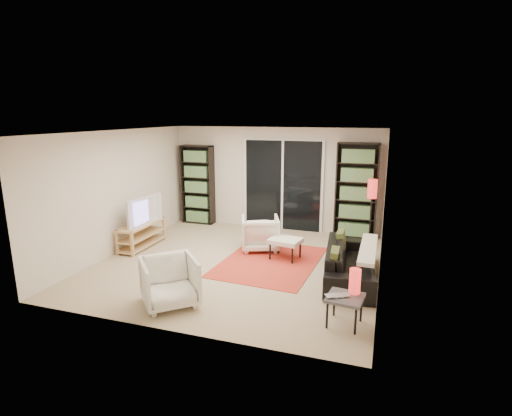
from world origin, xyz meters
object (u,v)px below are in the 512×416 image
object	(u,v)px
tv_stand	(142,234)
ottoman	(285,241)
armchair_back	(260,233)
bookshelf_right	(356,191)
sofa	(350,262)
side_table	(345,300)
bookshelf_left	(198,185)
armchair_front	(170,282)
floor_lamp	(372,196)

from	to	relation	value
tv_stand	ottoman	bearing A→B (deg)	4.37
armchair_back	ottoman	world-z (taller)	armchair_back
tv_stand	armchair_back	world-z (taller)	armchair_back
bookshelf_right	tv_stand	distance (m)	4.69
sofa	side_table	distance (m)	1.55
tv_stand	side_table	size ratio (longest dim) A/B	2.46
bookshelf_right	armchair_back	distance (m)	2.39
bookshelf_left	sofa	xyz separation A→B (m)	(3.99, -2.43, -0.68)
bookshelf_left	side_table	xyz separation A→B (m)	(4.06, -3.98, -0.62)
tv_stand	bookshelf_left	bearing A→B (deg)	82.42
bookshelf_right	tv_stand	xyz separation A→B (m)	(-4.13, -2.08, -0.79)
ottoman	bookshelf_right	bearing A→B (deg)	58.68
armchair_front	ottoman	distance (m)	2.59
tv_stand	floor_lamp	size ratio (longest dim) A/B	0.88
bookshelf_left	tv_stand	distance (m)	2.22
bookshelf_left	floor_lamp	xyz separation A→B (m)	(4.20, -0.60, 0.11)
bookshelf_right	side_table	bearing A→B (deg)	-87.01
bookshelf_right	armchair_front	bearing A→B (deg)	-118.24
sofa	side_table	size ratio (longest dim) A/B	3.95
bookshelf_left	tv_stand	size ratio (longest dim) A/B	1.57
armchair_back	bookshelf_right	bearing A→B (deg)	-160.10
bookshelf_left	side_table	world-z (taller)	bookshelf_left
tv_stand	bookshelf_right	bearing A→B (deg)	26.74
bookshelf_right	armchair_front	size ratio (longest dim) A/B	2.73
ottoman	floor_lamp	distance (m)	2.07
armchair_back	ottoman	distance (m)	0.72
bookshelf_right	side_table	world-z (taller)	bookshelf_right
bookshelf_left	armchair_front	distance (m)	4.53
armchair_back	bookshelf_left	bearing A→B (deg)	-55.29
side_table	bookshelf_right	bearing A→B (deg)	92.99
armchair_front	sofa	bearing A→B (deg)	-5.70
bookshelf_right	side_table	distance (m)	4.04
armchair_back	armchair_front	bearing A→B (deg)	59.20
armchair_front	ottoman	xyz separation A→B (m)	(1.12, 2.34, -0.00)
bookshelf_right	floor_lamp	bearing A→B (deg)	-59.49
bookshelf_left	ottoman	xyz separation A→B (m)	(2.72, -1.85, -0.63)
ottoman	floor_lamp	world-z (taller)	floor_lamp
tv_stand	floor_lamp	bearing A→B (deg)	18.27
bookshelf_right	armchair_front	distance (m)	4.80
armchair_back	floor_lamp	bearing A→B (deg)	-177.67
floor_lamp	armchair_back	bearing A→B (deg)	-157.39
side_table	floor_lamp	bearing A→B (deg)	87.53
sofa	bookshelf_left	bearing A→B (deg)	53.53
bookshelf_right	sofa	xyz separation A→B (m)	(0.14, -2.43, -0.76)
ottoman	tv_stand	bearing A→B (deg)	-175.63
sofa	floor_lamp	size ratio (longest dim) A/B	1.41
armchair_back	ottoman	bearing A→B (deg)	128.48
bookshelf_left	tv_stand	bearing A→B (deg)	-97.58
bookshelf_left	armchair_back	bearing A→B (deg)	-35.00
sofa	armchair_front	bearing A→B (deg)	121.29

